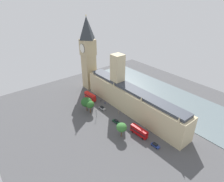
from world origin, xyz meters
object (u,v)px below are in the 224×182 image
at_px(clock_tower, 88,53).
at_px(pedestrian_midblock, 105,103).
at_px(car_dark_green_kerbside, 116,121).
at_px(double_decker_bus_trailing, 139,131).
at_px(plane_tree_by_river_gate, 122,127).
at_px(double_decker_bus_opposite_hall, 90,96).
at_px(car_silver_far_end, 102,108).
at_px(pedestrian_corner, 101,100).
at_px(street_lamp_slot_11, 96,111).
at_px(car_blue_leading, 155,145).
at_px(pedestrian_under_trees, 118,112).
at_px(plane_tree_near_tower, 87,102).
at_px(parliament_building, 130,98).
at_px(plane_tree_slot_10, 90,104).

bearing_deg(clock_tower, pedestrian_midblock, 77.63).
xyz_separation_m(car_dark_green_kerbside, double_decker_bus_trailing, (-2.63, 16.27, 1.75)).
height_order(clock_tower, car_dark_green_kerbside, clock_tower).
relative_size(car_dark_green_kerbside, plane_tree_by_river_gate, 0.53).
height_order(double_decker_bus_opposite_hall, plane_tree_by_river_gate, plane_tree_by_river_gate).
bearing_deg(car_dark_green_kerbside, car_silver_far_end, 78.49).
height_order(double_decker_bus_opposite_hall, pedestrian_corner, double_decker_bus_opposite_hall).
distance_m(double_decker_bus_trailing, street_lamp_slot_11, 29.03).
xyz_separation_m(double_decker_bus_trailing, pedestrian_corner, (-4.65, -41.48, -1.91)).
height_order(double_decker_bus_opposite_hall, double_decker_bus_trailing, same).
bearing_deg(double_decker_bus_opposite_hall, double_decker_bus_trailing, -93.87).
bearing_deg(car_blue_leading, pedestrian_midblock, -97.52).
bearing_deg(double_decker_bus_opposite_hall, street_lamp_slot_11, -117.21).
distance_m(car_dark_green_kerbside, plane_tree_by_river_gate, 13.54).
height_order(double_decker_bus_trailing, pedestrian_under_trees, double_decker_bus_trailing).
relative_size(car_silver_far_end, plane_tree_near_tower, 0.51).
relative_size(car_dark_green_kerbside, double_decker_bus_trailing, 0.43).
bearing_deg(pedestrian_corner, car_blue_leading, -81.99).
bearing_deg(plane_tree_by_river_gate, double_decker_bus_trailing, 148.17).
xyz_separation_m(car_dark_green_kerbside, pedestrian_corner, (-7.28, -25.21, -0.17)).
height_order(parliament_building, double_decker_bus_trailing, parliament_building).
bearing_deg(pedestrian_midblock, clock_tower, -123.13).
xyz_separation_m(parliament_building, car_blue_leading, (12.45, 31.66, -8.25)).
relative_size(car_silver_far_end, street_lamp_slot_11, 0.78).
bearing_deg(clock_tower, car_blue_leading, 81.89).
bearing_deg(double_decker_bus_trailing, clock_tower, -102.38).
bearing_deg(pedestrian_corner, car_silver_far_end, -108.13).
relative_size(plane_tree_near_tower, street_lamp_slot_11, 1.54).
height_order(clock_tower, street_lamp_slot_11, clock_tower).
height_order(pedestrian_under_trees, street_lamp_slot_11, street_lamp_slot_11).
height_order(pedestrian_midblock, street_lamp_slot_11, street_lamp_slot_11).
bearing_deg(clock_tower, pedestrian_corner, 74.89).
xyz_separation_m(car_blue_leading, pedestrian_midblock, (-4.65, -48.03, -0.15)).
bearing_deg(car_dark_green_kerbside, double_decker_bus_opposite_hall, 80.74).
bearing_deg(plane_tree_by_river_gate, pedestrian_under_trees, -126.25).
relative_size(car_silver_far_end, double_decker_bus_trailing, 0.46).
xyz_separation_m(plane_tree_by_river_gate, street_lamp_slot_11, (0.65, -22.57, -1.74)).
xyz_separation_m(parliament_building, clock_tower, (1.54, -44.88, 19.08)).
height_order(parliament_building, car_silver_far_end, parliament_building).
distance_m(clock_tower, plane_tree_near_tower, 40.95).
bearing_deg(plane_tree_by_river_gate, car_blue_leading, 117.28).
xyz_separation_m(clock_tower, street_lamp_slot_11, (19.89, 37.79, -23.84)).
height_order(parliament_building, car_blue_leading, parliament_building).
height_order(plane_tree_near_tower, plane_tree_slot_10, plane_tree_near_tower).
height_order(car_silver_far_end, plane_tree_slot_10, plane_tree_slot_10).
bearing_deg(double_decker_bus_trailing, parliament_building, -124.38).
xyz_separation_m(parliament_building, car_silver_far_end, (13.19, -12.30, -8.25)).
bearing_deg(pedestrian_under_trees, parliament_building, -73.71).
distance_m(plane_tree_near_tower, plane_tree_by_river_gate, 32.26).
bearing_deg(plane_tree_near_tower, car_dark_green_kerbside, 107.83).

